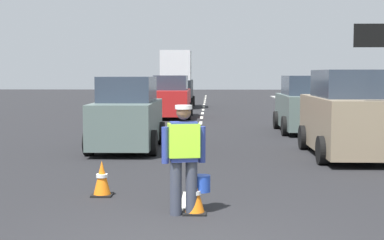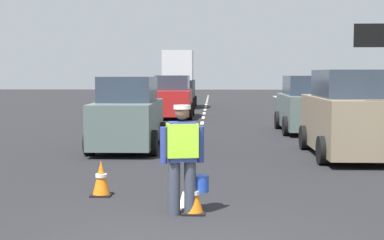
{
  "view_description": "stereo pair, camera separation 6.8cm",
  "coord_description": "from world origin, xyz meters",
  "px_view_note": "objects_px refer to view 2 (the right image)",
  "views": [
    {
      "loc": [
        0.41,
        -6.65,
        2.14
      ],
      "look_at": [
        0.0,
        5.98,
        1.1
      ],
      "focal_mm": 52.85,
      "sensor_mm": 36.0,
      "label": 1
    },
    {
      "loc": [
        0.48,
        -6.65,
        2.14
      ],
      "look_at": [
        0.0,
        5.98,
        1.1
      ],
      "focal_mm": 52.85,
      "sensor_mm": 36.0,
      "label": 2
    }
  ],
  "objects_px": {
    "car_oncoming_lead": "(128,116)",
    "car_oncoming_second": "(173,98)",
    "traffic_cone_far": "(193,195)",
    "car_parked_far": "(307,106)",
    "traffic_cone_near": "(101,178)",
    "car_parked_curbside": "(348,116)",
    "road_worker": "(184,154)",
    "delivery_truck": "(179,82)"
  },
  "relations": [
    {
      "from": "car_oncoming_lead",
      "to": "car_oncoming_second",
      "type": "xyz_separation_m",
      "value": [
        0.44,
        11.54,
        0.0
      ]
    },
    {
      "from": "traffic_cone_far",
      "to": "car_parked_far",
      "type": "distance_m",
      "value": 12.77
    },
    {
      "from": "traffic_cone_near",
      "to": "car_parked_curbside",
      "type": "xyz_separation_m",
      "value": [
        5.43,
        4.89,
        0.73
      ]
    },
    {
      "from": "road_worker",
      "to": "traffic_cone_near",
      "type": "relative_size",
      "value": 2.67
    },
    {
      "from": "road_worker",
      "to": "traffic_cone_far",
      "type": "height_order",
      "value": "road_worker"
    },
    {
      "from": "delivery_truck",
      "to": "traffic_cone_far",
      "type": "bearing_deg",
      "value": -86.04
    },
    {
      "from": "traffic_cone_near",
      "to": "traffic_cone_far",
      "type": "xyz_separation_m",
      "value": [
        1.66,
        -1.21,
        -0.03
      ]
    },
    {
      "from": "road_worker",
      "to": "car_parked_curbside",
      "type": "height_order",
      "value": "car_parked_curbside"
    },
    {
      "from": "traffic_cone_near",
      "to": "car_oncoming_second",
      "type": "height_order",
      "value": "car_oncoming_second"
    },
    {
      "from": "car_parked_far",
      "to": "car_oncoming_second",
      "type": "height_order",
      "value": "car_parked_far"
    },
    {
      "from": "car_oncoming_lead",
      "to": "car_parked_curbside",
      "type": "xyz_separation_m",
      "value": [
        5.87,
        -1.22,
        0.09
      ]
    },
    {
      "from": "traffic_cone_far",
      "to": "car_oncoming_second",
      "type": "bearing_deg",
      "value": 95.04
    },
    {
      "from": "car_oncoming_lead",
      "to": "car_oncoming_second",
      "type": "bearing_deg",
      "value": 87.83
    },
    {
      "from": "road_worker",
      "to": "car_parked_far",
      "type": "bearing_deg",
      "value": 72.42
    },
    {
      "from": "car_parked_far",
      "to": "traffic_cone_near",
      "type": "bearing_deg",
      "value": -116.18
    },
    {
      "from": "car_oncoming_lead",
      "to": "car_parked_far",
      "type": "relative_size",
      "value": 0.98
    },
    {
      "from": "road_worker",
      "to": "car_parked_far",
      "type": "relative_size",
      "value": 0.41
    },
    {
      "from": "car_parked_curbside",
      "to": "car_oncoming_second",
      "type": "xyz_separation_m",
      "value": [
        -5.43,
        12.75,
        -0.09
      ]
    },
    {
      "from": "car_parked_far",
      "to": "traffic_cone_far",
      "type": "bearing_deg",
      "value": -107.04
    },
    {
      "from": "road_worker",
      "to": "traffic_cone_near",
      "type": "bearing_deg",
      "value": 140.14
    },
    {
      "from": "road_worker",
      "to": "delivery_truck",
      "type": "relative_size",
      "value": 0.36
    },
    {
      "from": "delivery_truck",
      "to": "car_oncoming_lead",
      "type": "bearing_deg",
      "value": -90.69
    },
    {
      "from": "delivery_truck",
      "to": "car_parked_curbside",
      "type": "distance_m",
      "value": 21.6
    },
    {
      "from": "car_parked_curbside",
      "to": "car_oncoming_second",
      "type": "height_order",
      "value": "car_parked_curbside"
    },
    {
      "from": "traffic_cone_far",
      "to": "car_parked_curbside",
      "type": "xyz_separation_m",
      "value": [
        3.77,
        6.1,
        0.76
      ]
    },
    {
      "from": "traffic_cone_near",
      "to": "traffic_cone_far",
      "type": "relative_size",
      "value": 1.09
    },
    {
      "from": "traffic_cone_near",
      "to": "car_parked_far",
      "type": "height_order",
      "value": "car_parked_far"
    },
    {
      "from": "traffic_cone_near",
      "to": "car_oncoming_second",
      "type": "relative_size",
      "value": 0.15
    },
    {
      "from": "traffic_cone_far",
      "to": "car_parked_curbside",
      "type": "height_order",
      "value": "car_parked_curbside"
    },
    {
      "from": "traffic_cone_near",
      "to": "delivery_truck",
      "type": "distance_m",
      "value": 25.77
    },
    {
      "from": "road_worker",
      "to": "car_parked_far",
      "type": "xyz_separation_m",
      "value": [
        3.88,
        12.24,
        0.03
      ]
    },
    {
      "from": "delivery_truck",
      "to": "car_oncoming_second",
      "type": "distance_m",
      "value": 8.12
    },
    {
      "from": "road_worker",
      "to": "car_oncoming_second",
      "type": "height_order",
      "value": "car_oncoming_second"
    },
    {
      "from": "traffic_cone_far",
      "to": "car_parked_curbside",
      "type": "distance_m",
      "value": 7.21
    },
    {
      "from": "road_worker",
      "to": "car_oncoming_second",
      "type": "xyz_separation_m",
      "value": [
        -1.52,
        18.91,
        0.02
      ]
    },
    {
      "from": "car_oncoming_lead",
      "to": "car_parked_far",
      "type": "bearing_deg",
      "value": 39.84
    },
    {
      "from": "car_parked_far",
      "to": "car_oncoming_lead",
      "type": "bearing_deg",
      "value": -140.16
    },
    {
      "from": "traffic_cone_far",
      "to": "car_oncoming_lead",
      "type": "relative_size",
      "value": 0.14
    },
    {
      "from": "delivery_truck",
      "to": "car_oncoming_second",
      "type": "bearing_deg",
      "value": -88.57
    },
    {
      "from": "delivery_truck",
      "to": "car_parked_far",
      "type": "distance_m",
      "value": 15.8
    },
    {
      "from": "road_worker",
      "to": "car_oncoming_lead",
      "type": "relative_size",
      "value": 0.42
    },
    {
      "from": "road_worker",
      "to": "delivery_truck",
      "type": "height_order",
      "value": "delivery_truck"
    }
  ]
}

